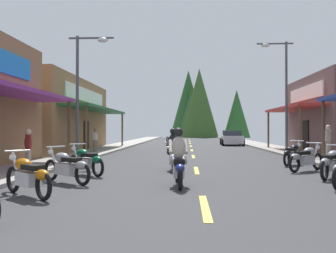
# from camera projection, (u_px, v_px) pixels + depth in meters

# --- Properties ---
(ground) EXTENTS (10.17, 80.97, 0.10)m
(ground) POSITION_uv_depth(u_px,v_px,m) (192.00, 152.00, 24.78)
(ground) COLOR #38383A
(sidewalk_left) EXTENTS (2.43, 80.97, 0.12)m
(sidewalk_left) POSITION_uv_depth(u_px,v_px,m) (101.00, 150.00, 25.11)
(sidewalk_left) COLOR #9E9991
(sidewalk_left) RESTS_ON ground
(sidewalk_right) EXTENTS (2.43, 80.97, 0.12)m
(sidewalk_right) POSITION_uv_depth(u_px,v_px,m) (286.00, 151.00, 24.45)
(sidewalk_right) COLOR gray
(sidewalk_right) RESTS_ON ground
(centerline_dashes) EXTENTS (0.16, 56.29, 0.01)m
(centerline_dashes) POSITION_uv_depth(u_px,v_px,m) (191.00, 148.00, 28.69)
(centerline_dashes) COLOR #E0C64C
(centerline_dashes) RESTS_ON ground
(storefront_left_far) EXTENTS (10.06, 12.93, 5.01)m
(storefront_left_far) POSITION_uv_depth(u_px,v_px,m) (29.00, 115.00, 25.93)
(storefront_left_far) COLOR olive
(storefront_left_far) RESTS_ON ground
(streetlamp_left) EXTENTS (2.12, 0.30, 5.90)m
(streetlamp_left) POSITION_uv_depth(u_px,v_px,m) (84.00, 79.00, 16.99)
(streetlamp_left) COLOR #474C51
(streetlamp_left) RESTS_ON ground
(streetlamp_right) EXTENTS (2.12, 0.30, 6.66)m
(streetlamp_right) POSITION_uv_depth(u_px,v_px,m) (281.00, 82.00, 21.30)
(streetlamp_right) COLOR #474C51
(streetlamp_right) RESTS_ON ground
(motorcycle_parked_right_3) EXTENTS (1.36, 1.78, 1.04)m
(motorcycle_parked_right_3) POSITION_uv_depth(u_px,v_px,m) (332.00, 163.00, 11.27)
(motorcycle_parked_right_3) COLOR black
(motorcycle_parked_right_3) RESTS_ON ground
(motorcycle_parked_right_4) EXTENTS (1.69, 1.47, 1.04)m
(motorcycle_parked_right_4) POSITION_uv_depth(u_px,v_px,m) (306.00, 158.00, 13.14)
(motorcycle_parked_right_4) COLOR black
(motorcycle_parked_right_4) RESTS_ON ground
(motorcycle_parked_right_5) EXTENTS (1.31, 1.81, 1.04)m
(motorcycle_parked_right_5) POSITION_uv_depth(u_px,v_px,m) (293.00, 154.00, 15.35)
(motorcycle_parked_right_5) COLOR black
(motorcycle_parked_right_5) RESTS_ON ground
(motorcycle_parked_left_1) EXTENTS (1.69, 1.47, 1.04)m
(motorcycle_parked_left_1) POSITION_uv_depth(u_px,v_px,m) (28.00, 175.00, 8.22)
(motorcycle_parked_left_1) COLOR black
(motorcycle_parked_left_1) RESTS_ON ground
(motorcycle_parked_left_2) EXTENTS (1.78, 1.36, 1.04)m
(motorcycle_parked_left_2) POSITION_uv_depth(u_px,v_px,m) (67.00, 166.00, 10.22)
(motorcycle_parked_left_2) COLOR black
(motorcycle_parked_left_2) RESTS_ON ground
(motorcycle_parked_left_3) EXTENTS (1.63, 1.53, 1.04)m
(motorcycle_parked_left_3) POSITION_uv_depth(u_px,v_px,m) (86.00, 160.00, 12.06)
(motorcycle_parked_left_3) COLOR black
(motorcycle_parked_left_3) RESTS_ON ground
(rider_cruising_lead) EXTENTS (0.60, 2.14, 1.57)m
(rider_cruising_lead) POSITION_uv_depth(u_px,v_px,m) (179.00, 162.00, 9.75)
(rider_cruising_lead) COLOR black
(rider_cruising_lead) RESTS_ON ground
(rider_cruising_trailing) EXTENTS (0.60, 2.14, 1.57)m
(rider_cruising_trailing) POSITION_uv_depth(u_px,v_px,m) (173.00, 153.00, 13.46)
(rider_cruising_trailing) COLOR black
(rider_cruising_trailing) RESTS_ON ground
(pedestrian_by_shop) EXTENTS (0.35, 0.55, 1.59)m
(pedestrian_by_shop) POSITION_uv_depth(u_px,v_px,m) (95.00, 139.00, 22.56)
(pedestrian_by_shop) COLOR #726659
(pedestrian_by_shop) RESTS_ON ground
(pedestrian_waiting) EXTENTS (0.44, 0.44, 1.74)m
(pedestrian_waiting) POSITION_uv_depth(u_px,v_px,m) (328.00, 139.00, 18.04)
(pedestrian_waiting) COLOR #B2A599
(pedestrian_waiting) RESTS_ON ground
(pedestrian_strolling) EXTENTS (0.43, 0.47, 1.54)m
(pedestrian_strolling) POSITION_uv_depth(u_px,v_px,m) (28.00, 147.00, 12.81)
(pedestrian_strolling) COLOR #B2A599
(pedestrian_strolling) RESTS_ON ground
(parked_car_curbside) EXTENTS (2.18, 4.36, 1.40)m
(parked_car_curbside) POSITION_uv_depth(u_px,v_px,m) (232.00, 138.00, 34.25)
(parked_car_curbside) COLOR silver
(parked_car_curbside) RESTS_ON ground
(treeline_backdrop) EXTENTS (14.37, 11.98, 12.85)m
(treeline_backdrop) POSITION_uv_depth(u_px,v_px,m) (198.00, 106.00, 67.60)
(treeline_backdrop) COLOR #2C5423
(treeline_backdrop) RESTS_ON ground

